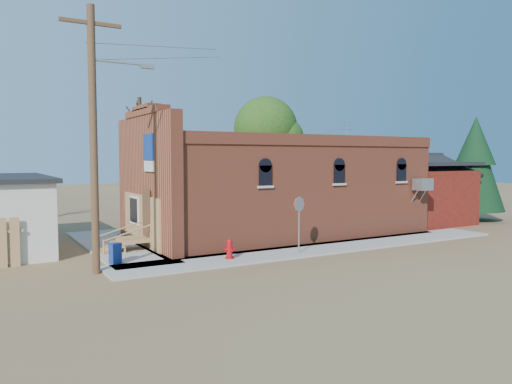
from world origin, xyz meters
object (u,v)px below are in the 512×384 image
stop_sign (299,210)px  trash_barrel (115,253)px  brick_bar (274,189)px  utility_pole (95,133)px  fire_hydrant (230,249)px

stop_sign → trash_barrel: (-6.94, 1.81, -1.41)m
brick_bar → trash_barrel: bearing=-159.7°
brick_bar → utility_pole: 10.96m
brick_bar → utility_pole: utility_pole is taller
fire_hydrant → utility_pole: bearing=-172.0°
utility_pole → stop_sign: size_ratio=3.89×
stop_sign → trash_barrel: size_ratio=3.12×
stop_sign → brick_bar: bearing=74.8°
stop_sign → fire_hydrant: bearing=177.5°
trash_barrel → stop_sign: bearing=-14.6°
fire_hydrant → stop_sign: bearing=3.6°
utility_pole → stop_sign: bearing=-6.0°
fire_hydrant → stop_sign: stop_sign is taller
brick_bar → utility_pole: size_ratio=1.82×
utility_pole → brick_bar: bearing=23.7°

